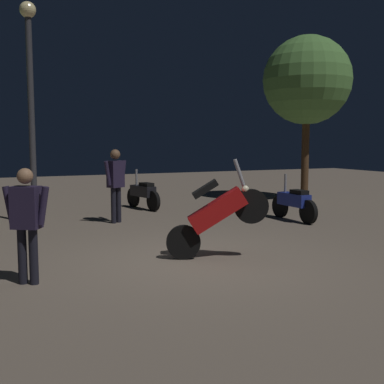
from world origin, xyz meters
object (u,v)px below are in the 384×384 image
Objects in this scene: streetlamp_near at (30,85)px; person_bystander_far at (26,216)px; motorcycle_red_foreground at (217,214)px; person_rider_beside at (116,179)px; motorcycle_blue_parked_left at (294,203)px; motorcycle_black_parked_right at (143,194)px.

person_bystander_far is at bearing -97.11° from streetlamp_near.
motorcycle_red_foreground is 0.95× the size of person_rider_beside.
person_bystander_far reaches higher than motorcycle_blue_parked_left.
motorcycle_red_foreground is 1.05× the size of person_bystander_far.
person_bystander_far is at bearing -56.67° from person_rider_beside.
person_bystander_far is at bearing -154.63° from motorcycle_red_foreground.
motorcycle_red_foreground is at bearing 126.25° from person_bystander_far.
motorcycle_blue_parked_left is at bearing -153.91° from motorcycle_black_parked_right.
person_rider_beside is at bearing -20.46° from streetlamp_near.
person_bystander_far is 5.44m from streetlamp_near.
person_bystander_far is (-3.67, -6.18, 0.48)m from motorcycle_black_parked_right.
motorcycle_blue_parked_left is at bearing 42.49° from person_rider_beside.
motorcycle_red_foreground is at bearing 126.08° from motorcycle_blue_parked_left.
streetlamp_near is (-2.33, 4.72, 2.43)m from motorcycle_red_foreground.
motorcycle_black_parked_right is at bearing 104.69° from motorcycle_red_foreground.
person_rider_beside is (-4.00, 1.45, 0.59)m from motorcycle_blue_parked_left.
streetlamp_near is (0.61, 4.91, 2.25)m from person_bystander_far.
motorcycle_blue_parked_left is 0.97× the size of person_rider_beside.
motorcycle_black_parked_right is 1.05× the size of person_bystander_far.
motorcycle_red_foreground is 2.95m from person_bystander_far.
person_rider_beside reaches higher than person_bystander_far.
motorcycle_blue_parked_left is (3.42, 2.61, -0.31)m from motorcycle_red_foreground.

